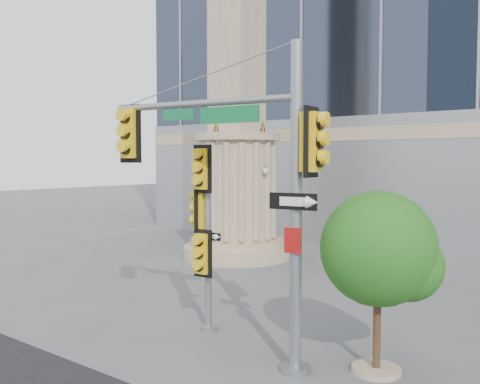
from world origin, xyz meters
The scene contains 5 objects.
ground centered at (0.00, 0.00, 0.00)m, with size 120.00×120.00×0.00m, color #545456.
monument centered at (-6.00, 9.00, 5.52)m, with size 4.40×4.40×16.60m.
main_signal_pole centered at (1.17, 0.12, 3.85)m, with size 4.81×1.06×6.21m.
secondary_signal_pole centered at (-0.71, 1.04, 2.61)m, with size 0.78×0.57×4.44m.
street_tree centered at (3.55, 1.22, 2.27)m, with size 2.22×2.17×3.45m.
Camera 1 is at (7.54, -8.19, 4.02)m, focal length 40.00 mm.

